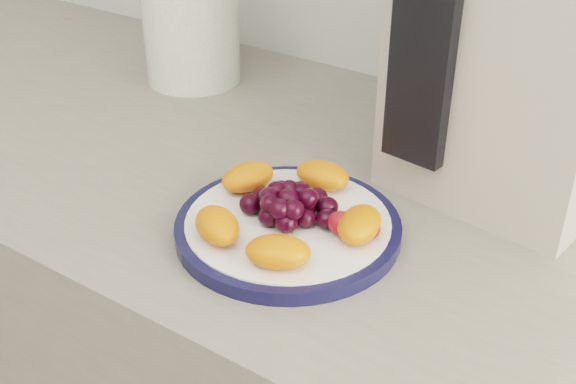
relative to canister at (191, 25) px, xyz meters
The scene contains 6 objects.
plate_rim 0.44m from the canister, 37.06° to the right, with size 0.23×0.23×0.01m, color #111437.
plate_face 0.44m from the canister, 37.06° to the right, with size 0.21×0.21×0.02m, color white.
canister is the anchor object (origin of this frame).
appliance_body 0.51m from the canister, ahead, with size 0.22×0.31×0.39m, color beige.
appliance_panel 0.46m from the canister, 18.03° to the right, with size 0.07×0.02×0.29m, color black.
fruit_plate 0.44m from the canister, 36.76° to the right, with size 0.20×0.20×0.04m.
Camera 1 is at (0.43, 0.57, 1.32)m, focal length 45.00 mm.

